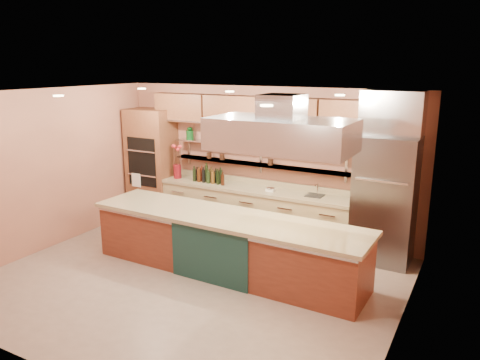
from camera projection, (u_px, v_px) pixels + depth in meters
The scene contains 21 objects.
floor at pixel (192, 281), 7.11m from camera, with size 6.00×5.00×0.02m, color gray.
ceiling at pixel (186, 94), 6.42m from camera, with size 6.00×5.00×0.02m, color black.
wall_back at pixel (264, 161), 8.89m from camera, with size 6.00×0.04×2.80m, color #A8684F.
wall_front at pixel (45, 251), 4.63m from camera, with size 6.00×0.04×2.80m, color #A8684F.
wall_left at pixel (47, 170), 8.15m from camera, with size 0.04×5.00×2.80m, color #A8684F.
wall_right at pixel (405, 225), 5.37m from camera, with size 0.04×5.00×2.80m, color #A8684F.
oven_stack at pixel (152, 164), 9.82m from camera, with size 0.95×0.64×2.30m, color brown.
refrigerator at pixel (385, 200), 7.58m from camera, with size 0.95×0.72×2.10m, color slate.
back_counter at pixel (254, 212), 8.89m from camera, with size 3.84×0.64×0.93m, color tan.
wall_shelf_lower at pixel (259, 165), 8.82m from camera, with size 3.60×0.26×0.03m, color silver.
wall_shelf_upper at pixel (259, 146), 8.73m from camera, with size 3.60×0.26×0.03m, color silver.
upper_cabinets at pixel (260, 112), 8.51m from camera, with size 4.60×0.36×0.55m, color brown.
range_hood at pixel (281, 135), 6.46m from camera, with size 2.00×1.00×0.45m, color silver.
ceiling_downlights at pixel (195, 95), 6.60m from camera, with size 4.00×2.80×0.02m, color #FFE5A5.
island at pixel (226, 244), 7.32m from camera, with size 4.43×0.96×0.92m, color brown.
flower_vase at pixel (177, 171), 9.50m from camera, with size 0.16×0.16×0.29m, color maroon.
oil_bottle_cluster at pixel (210, 176), 9.15m from camera, with size 0.77×0.22×0.25m, color black.
kitchen_scale at pixel (270, 189), 8.56m from camera, with size 0.15×0.11×0.08m, color white.
bar_faucet at pixel (318, 190), 8.22m from camera, with size 0.03×0.03×0.23m, color silver.
copper_kettle at pixel (217, 138), 9.14m from camera, with size 0.17×0.17×0.13m, color #CB662E.
green_canister at pixel (242, 139), 8.87m from camera, with size 0.16×0.16×0.19m, color #0D3F15.
Camera 1 is at (3.76, -5.37, 3.21)m, focal length 35.00 mm.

